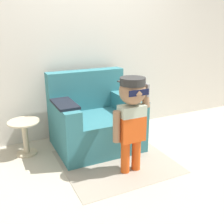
{
  "coord_description": "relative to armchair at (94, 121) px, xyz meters",
  "views": [
    {
      "loc": [
        -1.31,
        -2.7,
        1.54
      ],
      "look_at": [
        -0.07,
        -0.16,
        0.58
      ],
      "focal_mm": 42.0,
      "sensor_mm": 36.0,
      "label": 1
    }
  ],
  "objects": [
    {
      "name": "ground_plane",
      "position": [
        0.13,
        -0.24,
        -0.34
      ],
      "size": [
        10.0,
        10.0,
        0.0
      ],
      "primitive_type": "plane",
      "color": "#BCB29E"
    },
    {
      "name": "wall_back",
      "position": [
        0.13,
        0.51,
        0.96
      ],
      "size": [
        10.0,
        0.05,
        2.6
      ],
      "color": "silver",
      "rests_on": "ground_plane"
    },
    {
      "name": "armchair",
      "position": [
        0.0,
        0.0,
        0.0
      ],
      "size": [
        1.05,
        0.86,
        0.95
      ],
      "color": "teal",
      "rests_on": "ground_plane"
    },
    {
      "name": "person_child",
      "position": [
        0.1,
        -0.76,
        0.35
      ],
      "size": [
        0.42,
        0.32,
        1.04
      ],
      "color": "#E05119",
      "rests_on": "ground_plane"
    },
    {
      "name": "side_table",
      "position": [
        -0.85,
        0.14,
        -0.08
      ],
      "size": [
        0.38,
        0.38,
        0.43
      ],
      "color": "beige",
      "rests_on": "ground_plane"
    },
    {
      "name": "rug",
      "position": [
        0.05,
        -0.51,
        -0.34
      ],
      "size": [
        1.24,
        1.15,
        0.01
      ],
      "color": "#9E9384",
      "rests_on": "ground_plane"
    }
  ]
}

